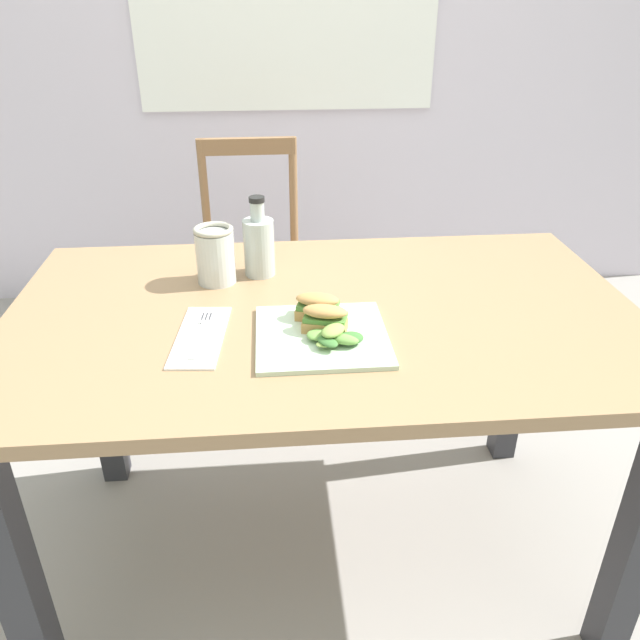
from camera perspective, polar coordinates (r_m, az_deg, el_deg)
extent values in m
plane|color=gray|center=(1.77, 1.77, -21.88)|extent=(7.42, 7.42, 0.00)
cube|color=silver|center=(2.90, -2.23, 27.10)|extent=(3.71, 0.05, 2.60)
cube|color=#997551|center=(1.36, 0.36, 0.45)|extent=(1.38, 0.84, 0.03)
cube|color=#2D2D33|center=(1.42, -26.05, -20.87)|extent=(0.07, 0.07, 0.71)
cube|color=#2D2D33|center=(1.51, 27.16, -17.49)|extent=(0.07, 0.07, 0.71)
cube|color=#2D2D33|center=(1.92, -19.60, -5.24)|extent=(0.07, 0.07, 0.71)
cube|color=#2D2D33|center=(1.99, 17.56, -3.60)|extent=(0.07, 0.07, 0.71)
cylinder|color=#8E6642|center=(2.31, -10.19, -1.93)|extent=(0.03, 0.03, 0.43)
cylinder|color=#8E6642|center=(2.30, -1.75, -1.56)|extent=(0.03, 0.03, 0.43)
cylinder|color=#8E6642|center=(2.61, -9.72, 1.82)|extent=(0.03, 0.03, 0.43)
cylinder|color=#8E6642|center=(2.60, -2.25, 2.16)|extent=(0.03, 0.03, 0.43)
cube|color=#8E6642|center=(2.35, -6.26, 5.07)|extent=(0.40, 0.40, 0.02)
cylinder|color=#8E6642|center=(2.46, -10.56, 11.25)|extent=(0.03, 0.03, 0.42)
cylinder|color=#8E6642|center=(2.45, -2.46, 11.65)|extent=(0.03, 0.03, 0.42)
cube|color=#8E6642|center=(2.40, -6.76, 15.59)|extent=(0.36, 0.03, 0.06)
cube|color=beige|center=(1.24, 0.16, -1.48)|extent=(0.26, 0.26, 0.01)
cube|color=tan|center=(1.25, 0.45, -0.54)|extent=(0.10, 0.07, 0.02)
cube|color=#518438|center=(1.25, 0.50, 0.23)|extent=(0.09, 0.07, 0.01)
ellipsoid|color=tan|center=(1.23, 0.46, 0.80)|extent=(0.10, 0.07, 0.02)
cube|color=tan|center=(1.29, -0.24, 0.58)|extent=(0.10, 0.07, 0.02)
cube|color=#518438|center=(1.29, -0.19, 1.33)|extent=(0.09, 0.07, 0.01)
ellipsoid|color=tan|center=(1.28, -0.24, 1.90)|extent=(0.10, 0.07, 0.02)
ellipsoid|color=#84A84C|center=(1.23, 0.78, -1.16)|extent=(0.04, 0.06, 0.02)
ellipsoid|color=#84A84C|center=(1.19, 0.88, -2.08)|extent=(0.06, 0.05, 0.01)
ellipsoid|color=#518438|center=(1.21, 0.94, -1.29)|extent=(0.06, 0.06, 0.01)
ellipsoid|color=#6B9E47|center=(1.22, -0.18, -1.36)|extent=(0.06, 0.05, 0.01)
ellipsoid|color=#6B9E47|center=(1.19, 2.29, -1.79)|extent=(0.06, 0.05, 0.02)
ellipsoid|color=#3D7033|center=(1.20, 2.78, -1.67)|extent=(0.06, 0.05, 0.02)
ellipsoid|color=#84A84C|center=(1.20, 1.22, -0.98)|extent=(0.07, 0.07, 0.02)
ellipsoid|color=#6B9E47|center=(1.21, 2.70, -1.73)|extent=(0.05, 0.05, 0.01)
ellipsoid|color=#3D7033|center=(1.18, 0.70, -2.00)|extent=(0.05, 0.06, 0.01)
cube|color=silver|center=(1.27, -10.93, -1.48)|extent=(0.11, 0.26, 0.00)
cube|color=silver|center=(1.25, -11.12, -1.85)|extent=(0.02, 0.14, 0.00)
cube|color=silver|center=(1.33, -10.42, 0.15)|extent=(0.03, 0.05, 0.00)
cube|color=#38383D|center=(1.33, -10.05, 0.37)|extent=(0.01, 0.03, 0.00)
cube|color=#38383D|center=(1.34, -10.38, 0.37)|extent=(0.01, 0.03, 0.00)
cube|color=#38383D|center=(1.34, -10.72, 0.37)|extent=(0.01, 0.03, 0.00)
cylinder|color=black|center=(1.52, -5.59, 5.90)|extent=(0.07, 0.07, 0.10)
cylinder|color=#B2BCB7|center=(1.51, -5.62, 6.63)|extent=(0.07, 0.07, 0.14)
cylinder|color=#B2BCB7|center=(1.48, -5.79, 9.92)|extent=(0.03, 0.03, 0.05)
cylinder|color=black|center=(1.47, -5.85, 10.98)|extent=(0.04, 0.04, 0.01)
cylinder|color=gold|center=(1.49, -9.54, 5.27)|extent=(0.08, 0.08, 0.10)
cylinder|color=silver|center=(1.48, -9.58, 5.71)|extent=(0.09, 0.09, 0.12)
torus|color=#B7B29E|center=(1.46, -9.79, 8.19)|extent=(0.09, 0.09, 0.01)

